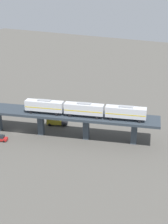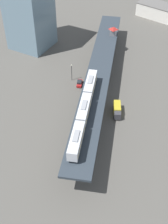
{
  "view_description": "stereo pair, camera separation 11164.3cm",
  "coord_description": "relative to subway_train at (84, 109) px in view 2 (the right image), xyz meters",
  "views": [
    {
      "loc": [
        -69.11,
        -67.45,
        45.15
      ],
      "look_at": [
        6.07,
        -22.37,
        9.64
      ],
      "focal_mm": 50.0,
      "sensor_mm": 36.0,
      "label": 1
    },
    {
      "loc": [
        38.37,
        -82.92,
        71.1
      ],
      "look_at": [
        6.07,
        -22.37,
        9.64
      ],
      "focal_mm": 50.0,
      "sensor_mm": 36.0,
      "label": 2
    }
  ],
  "objects": [
    {
      "name": "ground_plane",
      "position": [
        -6.07,
        22.37,
        -10.68
      ],
      "size": [
        400.0,
        400.0,
        0.0
      ],
      "primitive_type": "plane",
      "color": "#4C4944"
    },
    {
      "name": "elevated_viaduct",
      "position": [
        -6.01,
        22.19,
        -3.7
      ],
      "size": [
        37.39,
        89.85,
        8.14
      ],
      "color": "#283039",
      "rests_on": "ground"
    },
    {
      "name": "subway_train",
      "position": [
        0.0,
        0.0,
        0.0
      ],
      "size": [
        14.55,
        36.14,
        4.45
      ],
      "color": "silver",
      "rests_on": "elevated_viaduct"
    },
    {
      "name": "signal_hut",
      "position": [
        -12.89,
        50.06,
        -0.74
      ],
      "size": [
        4.08,
        4.08,
        3.4
      ],
      "color": "slate",
      "rests_on": "elevated_viaduct"
    },
    {
      "name": "street_car_red",
      "position": [
        -13.8,
        22.25,
        -9.74
      ],
      "size": [
        3.33,
        4.75,
        1.89
      ],
      "color": "#AD1E1E",
      "rests_on": "ground"
    },
    {
      "name": "street_car_green",
      "position": [
        -14.71,
        46.43,
        -9.74
      ],
      "size": [
        2.48,
        4.63,
        1.89
      ],
      "color": "#1E6638",
      "rests_on": "ground"
    },
    {
      "name": "delivery_truck",
      "position": [
        5.15,
        14.1,
        -8.92
      ],
      "size": [
        5.18,
        7.46,
        3.2
      ],
      "color": "#333338",
      "rests_on": "ground"
    },
    {
      "name": "street_lamp",
      "position": [
        -17.96,
        23.75,
        -6.57
      ],
      "size": [
        0.44,
        0.44,
        6.94
      ],
      "color": "black",
      "rests_on": "ground"
    },
    {
      "name": "warehouse_building",
      "position": [
        -2.56,
        92.0,
        -7.27
      ],
      "size": [
        29.86,
        14.82,
        6.8
      ],
      "color": "beige",
      "rests_on": "ground"
    },
    {
      "name": "office_tower",
      "position": [
        -46.55,
        38.69,
        7.32
      ],
      "size": [
        16.0,
        16.0,
        36.0
      ],
      "color": "slate",
      "rests_on": "ground"
    }
  ]
}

